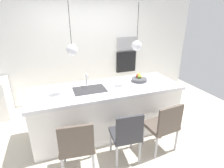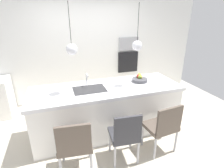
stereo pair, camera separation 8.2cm
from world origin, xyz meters
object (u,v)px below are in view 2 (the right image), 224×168
chair_far (163,125)px  oven (128,62)px  fruit_bowl (140,79)px  microwave (128,44)px  chair_near (75,144)px  chair_middle (125,134)px

chair_far → oven: bearing=80.5°
fruit_bowl → microwave: (0.38, 1.49, 0.45)m
fruit_bowl → chair_near: 1.74m
chair_near → chair_middle: chair_near is taller
oven → chair_middle: size_ratio=0.65×
fruit_bowl → chair_middle: (-0.67, -0.92, -0.47)m
oven → microwave: bearing=0.0°
oven → chair_near: 3.03m
microwave → oven: size_ratio=0.96×
chair_near → chair_middle: (0.73, 0.00, -0.02)m
chair_far → fruit_bowl: bearing=88.6°
fruit_bowl → chair_near: fruit_bowl is taller
fruit_bowl → microwave: size_ratio=0.55×
fruit_bowl → chair_near: (-1.40, -0.92, -0.45)m
oven → chair_far: size_ratio=0.64×
fruit_bowl → chair_middle: size_ratio=0.35×
microwave → fruit_bowl: bearing=-104.4°
microwave → chair_middle: size_ratio=0.63×
fruit_bowl → microwave: bearing=75.6°
oven → chair_middle: bearing=-113.6°
microwave → chair_middle: microwave is taller
microwave → chair_far: size_ratio=0.62×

